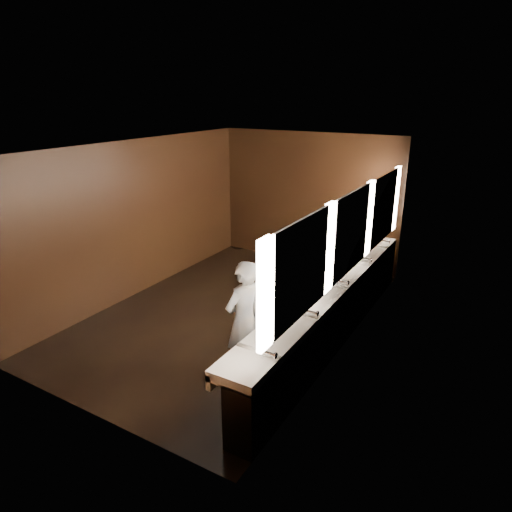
% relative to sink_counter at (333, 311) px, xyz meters
% --- Properties ---
extents(floor, '(6.00, 6.00, 0.00)m').
position_rel_sink_counter_xyz_m(floor, '(-1.79, 0.00, -0.50)').
color(floor, black).
rests_on(floor, ground).
extents(ceiling, '(4.00, 6.00, 0.02)m').
position_rel_sink_counter_xyz_m(ceiling, '(-1.79, 0.00, 2.30)').
color(ceiling, '#2D2D2B').
rests_on(ceiling, wall_back).
extents(wall_back, '(4.00, 0.02, 2.80)m').
position_rel_sink_counter_xyz_m(wall_back, '(-1.79, 3.00, 0.90)').
color(wall_back, black).
rests_on(wall_back, floor).
extents(wall_front, '(4.00, 0.02, 2.80)m').
position_rel_sink_counter_xyz_m(wall_front, '(-1.79, -3.00, 0.90)').
color(wall_front, black).
rests_on(wall_front, floor).
extents(wall_left, '(0.02, 6.00, 2.80)m').
position_rel_sink_counter_xyz_m(wall_left, '(-3.79, 0.00, 0.90)').
color(wall_left, black).
rests_on(wall_left, floor).
extents(wall_right, '(0.02, 6.00, 2.80)m').
position_rel_sink_counter_xyz_m(wall_right, '(0.21, 0.00, 0.90)').
color(wall_right, black).
rests_on(wall_right, floor).
extents(sink_counter, '(0.55, 5.40, 1.01)m').
position_rel_sink_counter_xyz_m(sink_counter, '(0.00, 0.00, 0.00)').
color(sink_counter, black).
rests_on(sink_counter, floor).
extents(mirror_band, '(0.06, 5.03, 1.15)m').
position_rel_sink_counter_xyz_m(mirror_band, '(0.19, -0.00, 1.25)').
color(mirror_band, '#FDE3CB').
rests_on(mirror_band, wall_right).
extents(person, '(0.54, 0.67, 1.61)m').
position_rel_sink_counter_xyz_m(person, '(-0.68, -1.41, 0.31)').
color(person, '#7E9ABD').
rests_on(person, floor).
extents(trash_bin, '(0.43, 0.43, 0.61)m').
position_rel_sink_counter_xyz_m(trash_bin, '(-0.22, -1.18, -0.19)').
color(trash_bin, black).
rests_on(trash_bin, floor).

